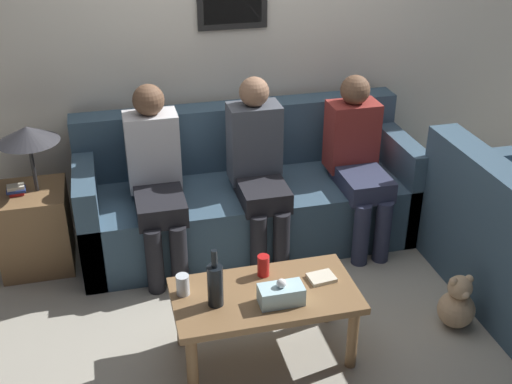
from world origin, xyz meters
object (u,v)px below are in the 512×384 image
at_px(coffee_table, 265,302).
at_px(person_right, 358,157).
at_px(couch_main, 247,196).
at_px(teddy_bear, 457,304).
at_px(wine_bottle, 215,284).
at_px(person_left, 156,174).
at_px(person_middle, 258,164).
at_px(drinking_glass, 183,285).

relative_size(coffee_table, person_right, 0.84).
height_order(couch_main, coffee_table, couch_main).
bearing_deg(teddy_bear, person_right, 101.76).
xyz_separation_m(wine_bottle, teddy_bear, (1.42, 0.00, -0.40)).
distance_m(wine_bottle, person_left, 1.13).
relative_size(person_left, teddy_bear, 3.52).
relative_size(coffee_table, person_middle, 0.81).
distance_m(coffee_table, drinking_glass, 0.45).
height_order(drinking_glass, person_right, person_right).
bearing_deg(person_right, teddy_bear, -78.24).
bearing_deg(person_left, drinking_glass, -88.79).
distance_m(couch_main, person_left, 0.74).
xyz_separation_m(coffee_table, person_right, (0.92, 1.05, 0.28)).
xyz_separation_m(coffee_table, wine_bottle, (-0.27, -0.03, 0.19)).
xyz_separation_m(couch_main, teddy_bear, (0.95, -1.28, -0.17)).
bearing_deg(coffee_table, person_right, 48.52).
bearing_deg(teddy_bear, couch_main, 126.55).
bearing_deg(person_left, wine_bottle, -81.28).
bearing_deg(teddy_bear, drinking_glass, 175.58).
distance_m(couch_main, person_right, 0.82).
height_order(drinking_glass, person_middle, person_middle).
bearing_deg(coffee_table, wine_bottle, -173.35).
relative_size(coffee_table, wine_bottle, 3.00).
bearing_deg(coffee_table, teddy_bear, -1.35).
distance_m(person_middle, teddy_bear, 1.51).
distance_m(coffee_table, person_left, 1.21).
xyz_separation_m(drinking_glass, person_left, (-0.02, 0.99, 0.17)).
xyz_separation_m(person_left, person_middle, (0.67, -0.03, 0.01)).
bearing_deg(wine_bottle, coffee_table, 6.65).
relative_size(drinking_glass, person_middle, 0.09).
height_order(couch_main, wine_bottle, couch_main).
distance_m(person_middle, person_right, 0.70).
height_order(wine_bottle, drinking_glass, wine_bottle).
bearing_deg(teddy_bear, person_left, 145.05).
xyz_separation_m(coffee_table, drinking_glass, (-0.42, 0.09, 0.12)).
bearing_deg(person_right, wine_bottle, -137.93).
xyz_separation_m(drinking_glass, person_right, (1.34, 0.95, 0.16)).
height_order(person_right, teddy_bear, person_right).
bearing_deg(wine_bottle, person_right, 42.07).
bearing_deg(coffee_table, person_middle, 77.80).
height_order(couch_main, drinking_glass, couch_main).
height_order(couch_main, person_right, person_right).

